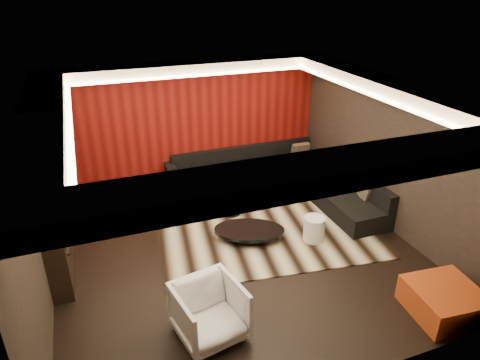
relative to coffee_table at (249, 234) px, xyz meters
name	(u,v)px	position (x,y,z in m)	size (l,w,h in m)	color
floor	(236,250)	(-0.34, -0.21, -0.14)	(6.00, 6.00, 0.02)	black
ceiling	(235,93)	(-0.34, -0.21, 2.68)	(6.00, 6.00, 0.02)	silver
wall_back	(189,124)	(-0.34, 2.80, 1.27)	(6.00, 0.02, 2.80)	black
wall_left	(35,211)	(-3.35, -0.21, 1.27)	(0.02, 6.00, 2.80)	black
wall_right	(388,154)	(2.67, -0.21, 1.27)	(0.02, 6.00, 2.80)	black
red_feature_wall	(190,125)	(-0.34, 2.76, 1.27)	(5.98, 0.05, 2.78)	#6B0C0A
soffit_back	(190,68)	(-0.34, 2.49, 2.56)	(6.00, 0.60, 0.22)	silver
soffit_front	(331,170)	(-0.34, -2.91, 2.56)	(6.00, 0.60, 0.22)	silver
soffit_left	(40,120)	(-3.04, -0.21, 2.56)	(0.60, 4.80, 0.22)	silver
soffit_right	(384,86)	(2.36, -0.21, 2.56)	(0.60, 4.80, 0.22)	silver
cove_back	(194,75)	(-0.34, 2.15, 2.47)	(4.80, 0.08, 0.04)	#FFD899
cove_front	(313,166)	(-0.34, -2.57, 2.47)	(4.80, 0.08, 0.04)	#FFD899
cove_left	(69,124)	(-2.70, -0.21, 2.47)	(0.08, 4.80, 0.04)	#FFD899
cove_right	(367,93)	(2.02, -0.21, 2.47)	(0.08, 4.80, 0.04)	#FFD899
tv_surround	(52,208)	(-3.19, 0.39, 0.97)	(0.30, 2.00, 2.20)	black
tv_screen	(59,186)	(-3.03, 0.39, 1.32)	(0.04, 1.30, 0.80)	black
tv_shelf	(67,228)	(-3.03, 0.39, 0.57)	(0.04, 1.60, 0.04)	black
rug	(264,227)	(0.43, 0.29, -0.12)	(4.00, 3.00, 0.02)	beige
coffee_table	(249,234)	(0.00, 0.00, 0.00)	(1.28, 1.28, 0.21)	black
drum_stool	(231,204)	(0.01, 1.00, 0.11)	(0.38, 0.38, 0.44)	black
striped_pouf	(161,204)	(-1.32, 1.54, 0.08)	(0.69, 0.69, 0.38)	#B5A48C
white_side_table	(314,229)	(1.09, -0.43, 0.11)	(0.38, 0.38, 0.48)	white
orange_ottoman	(444,301)	(1.90, -2.71, 0.08)	(0.93, 0.93, 0.41)	#AC5316
armchair	(209,312)	(-1.34, -1.94, 0.27)	(0.84, 0.86, 0.79)	white
sectional_sofa	(280,179)	(1.40, 1.65, 0.14)	(3.65, 3.50, 0.75)	black
throw_pillows	(328,168)	(2.28, 1.12, 0.49)	(0.57, 2.47, 0.50)	tan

